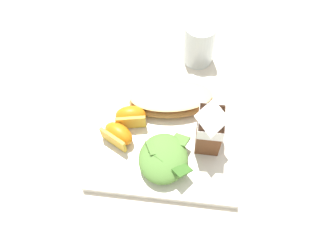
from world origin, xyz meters
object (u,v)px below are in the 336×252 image
(white_plate, at_px, (168,130))
(cheesy_pizza_bread, at_px, (169,99))
(drinking_clear_cup, at_px, (199,43))
(green_salad_pile, at_px, (165,158))
(orange_wedge_middle, at_px, (118,134))
(milk_carton, at_px, (210,127))
(orange_wedge_front, at_px, (131,116))

(white_plate, bearing_deg, cheesy_pizza_bread, -175.34)
(drinking_clear_cup, bearing_deg, green_salad_pile, -8.55)
(green_salad_pile, relative_size, orange_wedge_middle, 1.47)
(green_salad_pile, height_order, orange_wedge_middle, green_salad_pile)
(white_plate, xyz_separation_m, milk_carton, (0.02, 0.08, 0.07))
(orange_wedge_front, bearing_deg, milk_carton, 79.49)
(green_salad_pile, xyz_separation_m, drinking_clear_cup, (-0.27, 0.04, 0.01))
(milk_carton, bearing_deg, cheesy_pizza_bread, -133.00)
(white_plate, relative_size, milk_carton, 2.55)
(orange_wedge_front, bearing_deg, cheesy_pizza_bread, 124.96)
(white_plate, xyz_separation_m, orange_wedge_middle, (0.03, -0.09, 0.03))
(cheesy_pizza_bread, relative_size, milk_carton, 1.65)
(orange_wedge_middle, distance_m, drinking_clear_cup, 0.27)
(milk_carton, bearing_deg, orange_wedge_middle, -85.06)
(white_plate, xyz_separation_m, orange_wedge_front, (-0.01, -0.07, 0.03))
(cheesy_pizza_bread, distance_m, milk_carton, 0.12)
(milk_carton, xyz_separation_m, drinking_clear_cup, (-0.22, -0.03, -0.03))
(cheesy_pizza_bread, relative_size, green_salad_pile, 1.76)
(orange_wedge_middle, xyz_separation_m, drinking_clear_cup, (-0.23, 0.14, 0.01))
(milk_carton, bearing_deg, orange_wedge_front, -100.51)
(white_plate, xyz_separation_m, cheesy_pizza_bread, (-0.06, -0.00, 0.03))
(cheesy_pizza_bread, distance_m, drinking_clear_cup, 0.15)
(drinking_clear_cup, bearing_deg, cheesy_pizza_bread, -18.91)
(orange_wedge_front, bearing_deg, drinking_clear_cup, 148.33)
(orange_wedge_front, relative_size, orange_wedge_middle, 0.94)
(orange_wedge_middle, bearing_deg, drinking_clear_cup, 150.04)
(cheesy_pizza_bread, distance_m, orange_wedge_front, 0.08)
(green_salad_pile, xyz_separation_m, orange_wedge_middle, (-0.04, -0.09, -0.00))
(white_plate, distance_m, orange_wedge_middle, 0.10)
(orange_wedge_middle, height_order, drinking_clear_cup, drinking_clear_cup)
(white_plate, bearing_deg, milk_carton, 75.44)
(cheesy_pizza_bread, xyz_separation_m, orange_wedge_front, (0.05, -0.07, 0.00))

